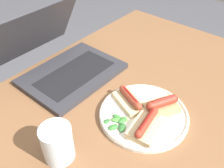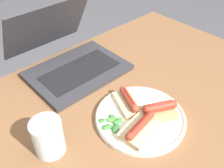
# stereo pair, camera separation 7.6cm
# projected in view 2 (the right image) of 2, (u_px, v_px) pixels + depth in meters

# --- Properties ---
(desk) EXTENTS (1.38, 0.85, 0.71)m
(desk) POSITION_uv_depth(u_px,v_px,m) (111.00, 137.00, 0.76)
(desk) COLOR brown
(desk) RESTS_ON ground_plane
(laptop) EXTENTS (0.33, 0.36, 0.22)m
(laptop) POSITION_uv_depth(u_px,v_px,m) (69.00, 58.00, 0.91)
(laptop) COLOR #2D2D33
(laptop) RESTS_ON desk
(plate) EXTENTS (0.26, 0.26, 0.02)m
(plate) POSITION_uv_depth(u_px,v_px,m) (140.00, 117.00, 0.73)
(plate) COLOR silver
(plate) RESTS_ON desk
(sausage_toast_left) EXTENTS (0.12, 0.10, 0.05)m
(sausage_toast_left) POSITION_uv_depth(u_px,v_px,m) (159.00, 110.00, 0.72)
(sausage_toast_left) COLOR tan
(sausage_toast_left) RESTS_ON plate
(sausage_toast_middle) EXTENTS (0.10, 0.13, 0.04)m
(sausage_toast_middle) POSITION_uv_depth(u_px,v_px,m) (129.00, 101.00, 0.76)
(sausage_toast_middle) COLOR #D6B784
(sausage_toast_middle) RESTS_ON plate
(sausage_toast_right) EXTENTS (0.12, 0.09, 0.04)m
(sausage_toast_right) POSITION_uv_depth(u_px,v_px,m) (140.00, 129.00, 0.67)
(sausage_toast_right) COLOR #D6B784
(sausage_toast_right) RESTS_ON plate
(salad_pile) EXTENTS (0.07, 0.07, 0.01)m
(salad_pile) POSITION_uv_depth(u_px,v_px,m) (112.00, 123.00, 0.70)
(salad_pile) COLOR #2D662D
(salad_pile) RESTS_ON plate
(drinking_glass) EXTENTS (0.08, 0.08, 0.10)m
(drinking_glass) POSITION_uv_depth(u_px,v_px,m) (48.00, 137.00, 0.62)
(drinking_glass) COLOR silver
(drinking_glass) RESTS_ON desk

